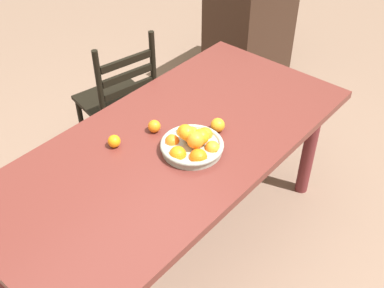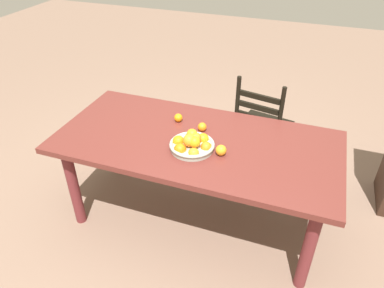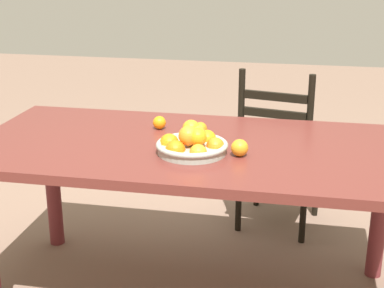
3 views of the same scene
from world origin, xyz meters
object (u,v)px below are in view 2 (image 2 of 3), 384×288
at_px(fruit_bowl, 192,144).
at_px(orange_loose_1, 221,150).
at_px(dining_table, 196,151).
at_px(orange_loose_0, 201,127).
at_px(orange_loose_2, 178,118).
at_px(chair_near_window, 261,128).

distance_m(fruit_bowl, orange_loose_1, 0.20).
xyz_separation_m(dining_table, orange_loose_0, (-0.00, 0.12, 0.13)).
xyz_separation_m(dining_table, orange_loose_2, (-0.21, 0.19, 0.13)).
height_order(orange_loose_1, orange_loose_2, orange_loose_1).
relative_size(dining_table, orange_loose_0, 30.86).
distance_m(chair_near_window, fruit_bowl, 1.03).
distance_m(fruit_bowl, orange_loose_2, 0.38).
height_order(chair_near_window, fruit_bowl, chair_near_window).
bearing_deg(dining_table, fruit_bowl, -85.42).
height_order(dining_table, orange_loose_2, orange_loose_2).
relative_size(orange_loose_0, orange_loose_2, 1.03).
xyz_separation_m(orange_loose_0, orange_loose_1, (0.21, -0.24, 0.00)).
height_order(fruit_bowl, orange_loose_0, fruit_bowl).
bearing_deg(fruit_bowl, orange_loose_1, 0.94).
xyz_separation_m(chair_near_window, fruit_bowl, (-0.33, -0.91, 0.34)).
distance_m(orange_loose_1, orange_loose_2, 0.52).
bearing_deg(orange_loose_2, orange_loose_0, -17.51).
bearing_deg(fruit_bowl, orange_loose_0, 93.36).
height_order(orange_loose_0, orange_loose_2, orange_loose_0).
bearing_deg(orange_loose_2, chair_near_window, 47.86).
bearing_deg(chair_near_window, dining_table, 78.35).
xyz_separation_m(fruit_bowl, orange_loose_2, (-0.22, 0.31, -0.01)).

